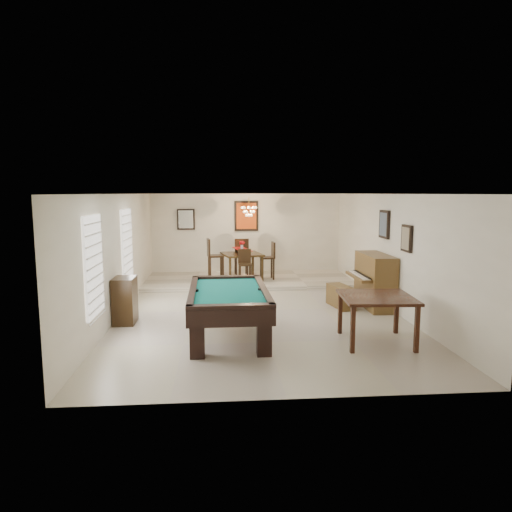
{
  "coord_description": "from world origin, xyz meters",
  "views": [
    {
      "loc": [
        -0.84,
        -9.98,
        2.62
      ],
      "look_at": [
        0.0,
        0.6,
        1.15
      ],
      "focal_mm": 32.0,
      "sensor_mm": 36.0,
      "label": 1
    }
  ],
  "objects": [
    {
      "name": "right_picture_lower",
      "position": [
        2.96,
        -1.0,
        1.7
      ],
      "size": [
        0.06,
        0.45,
        0.55
      ],
      "primitive_type": "cube",
      "color": "gray",
      "rests_on": "wall_right"
    },
    {
      "name": "dining_chair_west",
      "position": [
        -0.97,
        3.12,
        0.72
      ],
      "size": [
        0.5,
        0.5,
        1.2
      ],
      "primitive_type": null,
      "rotation": [
        0.0,
        0.0,
        1.71
      ],
      "color": "black",
      "rests_on": "dining_step"
    },
    {
      "name": "piano_bench",
      "position": [
        1.94,
        0.14,
        0.25
      ],
      "size": [
        0.51,
        0.94,
        0.5
      ],
      "primitive_type": "cube",
      "rotation": [
        0.0,
        0.0,
        0.19
      ],
      "color": "brown",
      "rests_on": "ground_plane"
    },
    {
      "name": "upright_piano",
      "position": [
        2.57,
        0.09,
        0.62
      ],
      "size": [
        0.83,
        1.48,
        1.23
      ],
      "primitive_type": null,
      "color": "brown",
      "rests_on": "ground_plane"
    },
    {
      "name": "chandelier",
      "position": [
        0.0,
        3.2,
        2.2
      ],
      "size": [
        0.44,
        0.44,
        0.6
      ],
      "primitive_type": null,
      "color": "#FFE5B2",
      "rests_on": "ceiling"
    },
    {
      "name": "right_picture_upper",
      "position": [
        2.96,
        0.3,
        1.9
      ],
      "size": [
        0.06,
        0.55,
        0.65
      ],
      "primitive_type": "cube",
      "color": "slate",
      "rests_on": "wall_right"
    },
    {
      "name": "dining_chair_north",
      "position": [
        -0.2,
        3.82,
        0.69
      ],
      "size": [
        0.44,
        0.44,
        1.14
      ],
      "primitive_type": null,
      "rotation": [
        0.0,
        0.0,
        3.19
      ],
      "color": "black",
      "rests_on": "dining_step"
    },
    {
      "name": "window_left_rear",
      "position": [
        -2.97,
        0.6,
        1.4
      ],
      "size": [
        0.06,
        1.0,
        1.7
      ],
      "primitive_type": "cube",
      "color": "white",
      "rests_on": "wall_left"
    },
    {
      "name": "window_left_front",
      "position": [
        -2.97,
        -2.2,
        1.4
      ],
      "size": [
        0.06,
        1.0,
        1.7
      ],
      "primitive_type": "cube",
      "color": "white",
      "rests_on": "wall_left"
    },
    {
      "name": "wall_back",
      "position": [
        0.0,
        4.5,
        1.3
      ],
      "size": [
        6.0,
        0.04,
        2.6
      ],
      "primitive_type": "cube",
      "color": "silver",
      "rests_on": "ground_plane"
    },
    {
      "name": "flower_vase",
      "position": [
        -0.21,
        3.08,
        1.13
      ],
      "size": [
        0.18,
        0.18,
        0.25
      ],
      "primitive_type": null,
      "rotation": [
        0.0,
        0.0,
        0.27
      ],
      "color": "#AE0E11",
      "rests_on": "dining_table"
    },
    {
      "name": "square_table",
      "position": [
        1.88,
        -2.39,
        0.42
      ],
      "size": [
        1.3,
        1.3,
        0.84
      ],
      "primitive_type": null,
      "rotation": [
        0.0,
        0.0,
        -0.07
      ],
      "color": "black",
      "rests_on": "ground_plane"
    },
    {
      "name": "wall_right",
      "position": [
        3.0,
        0.0,
        1.3
      ],
      "size": [
        0.04,
        9.0,
        2.6
      ],
      "primitive_type": "cube",
      "color": "silver",
      "rests_on": "ground_plane"
    },
    {
      "name": "ceiling",
      "position": [
        0.0,
        0.0,
        2.6
      ],
      "size": [
        6.0,
        9.0,
        0.04
      ],
      "primitive_type": "cube",
      "color": "white",
      "rests_on": "wall_back"
    },
    {
      "name": "dining_chair_east",
      "position": [
        0.53,
        3.11,
        0.66
      ],
      "size": [
        0.43,
        0.43,
        1.09
      ],
      "primitive_type": null,
      "rotation": [
        0.0,
        0.0,
        -1.5
      ],
      "color": "black",
      "rests_on": "dining_step"
    },
    {
      "name": "apothecary_chest",
      "position": [
        -2.77,
        -0.8,
        0.47
      ],
      "size": [
        0.42,
        0.62,
        0.94
      ],
      "primitive_type": "cube",
      "color": "black",
      "rests_on": "ground_plane"
    },
    {
      "name": "dining_step",
      "position": [
        0.0,
        3.25,
        0.06
      ],
      "size": [
        6.0,
        2.5,
        0.12
      ],
      "primitive_type": "cube",
      "color": "beige",
      "rests_on": "ground_plane"
    },
    {
      "name": "dining_chair_south",
      "position": [
        -0.17,
        2.33,
        0.6
      ],
      "size": [
        0.37,
        0.37,
        0.97
      ],
      "primitive_type": null,
      "rotation": [
        0.0,
        0.0,
        0.02
      ],
      "color": "black",
      "rests_on": "dining_step"
    },
    {
      "name": "dining_table",
      "position": [
        -0.21,
        3.08,
        0.56
      ],
      "size": [
        1.28,
        1.28,
        0.89
      ],
      "primitive_type": null,
      "rotation": [
        0.0,
        0.0,
        0.22
      ],
      "color": "black",
      "rests_on": "dining_step"
    },
    {
      "name": "back_mirror",
      "position": [
        -1.9,
        4.46,
        1.8
      ],
      "size": [
        0.55,
        0.06,
        0.65
      ],
      "primitive_type": "cube",
      "color": "white",
      "rests_on": "wall_back"
    },
    {
      "name": "wall_left",
      "position": [
        -3.0,
        0.0,
        1.3
      ],
      "size": [
        0.04,
        9.0,
        2.6
      ],
      "primitive_type": "cube",
      "color": "silver",
      "rests_on": "ground_plane"
    },
    {
      "name": "wall_front",
      "position": [
        0.0,
        -4.5,
        1.3
      ],
      "size": [
        6.0,
        0.04,
        2.6
      ],
      "primitive_type": "cube",
      "color": "silver",
      "rests_on": "ground_plane"
    },
    {
      "name": "pool_table",
      "position": [
        -0.7,
        -1.86,
        0.43
      ],
      "size": [
        1.43,
        2.6,
        0.86
      ],
      "primitive_type": null,
      "rotation": [
        0.0,
        0.0,
        0.02
      ],
      "color": "black",
      "rests_on": "ground_plane"
    },
    {
      "name": "back_painting",
      "position": [
        0.0,
        4.46,
        1.9
      ],
      "size": [
        0.75,
        0.06,
        0.95
      ],
      "primitive_type": "cube",
      "color": "#D84C14",
      "rests_on": "wall_back"
    },
    {
      "name": "ground_plane",
      "position": [
        0.0,
        0.0,
        -0.01
      ],
      "size": [
        6.0,
        9.0,
        0.02
      ],
      "primitive_type": "cube",
      "color": "beige"
    }
  ]
}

